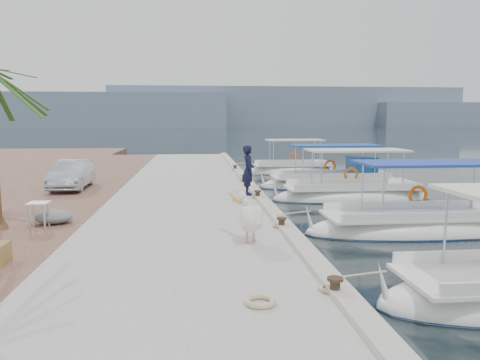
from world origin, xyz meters
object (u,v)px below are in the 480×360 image
(fishing_caique_d, at_px, (332,183))
(fishing_caique_e, at_px, (292,171))
(fishing_caique_b, at_px, (424,228))
(fishing_caique_c, at_px, (352,197))
(parked_car, at_px, (72,175))
(pelican, at_px, (250,217))
(fisherman, at_px, (248,170))

(fishing_caique_d, distance_m, fishing_caique_e, 6.48)
(fishing_caique_b, xyz_separation_m, fishing_caique_e, (-0.79, 16.40, 0.00))
(fishing_caique_c, bearing_deg, parked_car, 174.66)
(fishing_caique_d, relative_size, parked_car, 1.98)
(fishing_caique_d, distance_m, pelican, 13.83)
(parked_car, bearing_deg, fishing_caique_d, 11.53)
(fishing_caique_e, bearing_deg, parked_car, -142.09)
(fishing_caique_b, bearing_deg, fishing_caique_c, 92.48)
(fishing_caique_e, xyz_separation_m, parked_car, (-11.77, -9.16, 1.00))
(fishing_caique_d, height_order, fisherman, fisherman)
(fishing_caique_c, bearing_deg, fishing_caique_d, 85.95)
(fishing_caique_b, bearing_deg, fishing_caique_e, 92.76)
(parked_car, bearing_deg, fisherman, -18.77)
(fishing_caique_d, xyz_separation_m, fisherman, (-5.05, -5.18, 1.32))
(fishing_caique_b, relative_size, fisherman, 3.83)
(fishing_caique_b, relative_size, fishing_caique_d, 1.03)
(fishing_caique_e, bearing_deg, fisherman, -110.08)
(fishing_caique_c, bearing_deg, fisherman, -164.77)
(fishing_caique_e, height_order, pelican, fishing_caique_e)
(pelican, bearing_deg, parked_car, 124.53)
(pelican, bearing_deg, fishing_caique_b, 23.39)
(fishing_caique_e, height_order, parked_car, fishing_caique_e)
(fishing_caique_d, height_order, fishing_caique_e, same)
(fishing_caique_e, height_order, fisherman, fisherman)
(fishing_caique_c, relative_size, fisherman, 3.57)
(fishing_caique_c, relative_size, fishing_caique_e, 1.17)
(fishing_caique_e, distance_m, pelican, 19.61)
(fishing_caique_e, relative_size, parked_car, 1.61)
(fishing_caique_b, height_order, fisherman, fisherman)
(fishing_caique_e, bearing_deg, pelican, -104.95)
(fishing_caique_b, xyz_separation_m, parked_car, (-12.56, 7.23, 1.00))
(fishing_caique_c, xyz_separation_m, pelican, (-5.58, -8.61, 1.01))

